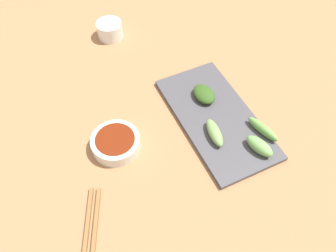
{
  "coord_description": "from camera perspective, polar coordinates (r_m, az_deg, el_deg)",
  "views": [
    {
      "loc": [
        -0.23,
        -0.46,
        0.71
      ],
      "look_at": [
        -0.02,
        -0.02,
        0.05
      ],
      "focal_mm": 37.74,
      "sensor_mm": 36.0,
      "label": 1
    }
  ],
  "objects": [
    {
      "name": "broccoli_stalk_2",
      "position": [
        0.83,
        7.53,
        -1.07
      ],
      "size": [
        0.04,
        0.08,
        0.03
      ],
      "primitive_type": "ellipsoid",
      "rotation": [
        0.0,
        0.0,
        -0.15
      ],
      "color": "#76A359",
      "rests_on": "serving_plate"
    },
    {
      "name": "tabletop",
      "position": [
        0.87,
        0.67,
        -0.31
      ],
      "size": [
        2.1,
        2.1,
        0.02
      ],
      "primitive_type": "cube",
      "color": "#9D734A",
      "rests_on": "ground"
    },
    {
      "name": "broccoli_leafy_3",
      "position": [
        0.9,
        5.84,
        5.15
      ],
      "size": [
        0.05,
        0.07,
        0.03
      ],
      "primitive_type": "ellipsoid",
      "rotation": [
        0.0,
        0.0,
        0.04
      ],
      "color": "#2F551C",
      "rests_on": "serving_plate"
    },
    {
      "name": "tea_cup",
      "position": [
        1.1,
        -9.39,
        15.07
      ],
      "size": [
        0.08,
        0.08,
        0.05
      ],
      "primitive_type": "cylinder",
      "color": "silver",
      "rests_on": "tabletop"
    },
    {
      "name": "broccoli_stalk_0",
      "position": [
        0.86,
        15.07,
        -0.47
      ],
      "size": [
        0.04,
        0.09,
        0.03
      ],
      "primitive_type": "ellipsoid",
      "rotation": [
        0.0,
        0.0,
        0.27
      ],
      "color": "#6DA94D",
      "rests_on": "serving_plate"
    },
    {
      "name": "broccoli_stalk_1",
      "position": [
        0.82,
        14.55,
        -3.16
      ],
      "size": [
        0.05,
        0.08,
        0.03
      ],
      "primitive_type": "ellipsoid",
      "rotation": [
        0.0,
        0.0,
        0.31
      ],
      "color": "#71AF5A",
      "rests_on": "serving_plate"
    },
    {
      "name": "sauce_bowl",
      "position": [
        0.82,
        -8.33,
        -2.91
      ],
      "size": [
        0.11,
        0.11,
        0.03
      ],
      "color": "silver",
      "rests_on": "tabletop"
    },
    {
      "name": "chopsticks",
      "position": [
        0.74,
        -12.52,
        -17.85
      ],
      "size": [
        0.12,
        0.22,
        0.01
      ],
      "rotation": [
        0.0,
        0.0,
        -0.42
      ],
      "color": "olive",
      "rests_on": "tabletop"
    },
    {
      "name": "serving_plate",
      "position": [
        0.88,
        7.76,
        1.31
      ],
      "size": [
        0.17,
        0.35,
        0.01
      ],
      "primitive_type": "cube",
      "color": "#48484D",
      "rests_on": "tabletop"
    }
  ]
}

